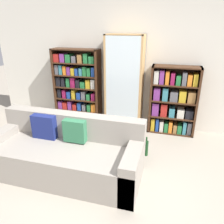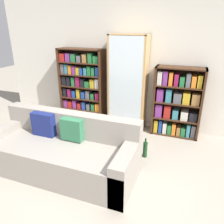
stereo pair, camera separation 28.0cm
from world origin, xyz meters
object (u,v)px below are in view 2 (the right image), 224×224
(bookshelf_left, at_px, (82,87))
(display_cabinet, at_px, (128,84))
(couch, at_px, (62,152))
(wine_bottle, at_px, (145,149))
(bookshelf_right, at_px, (177,104))

(bookshelf_left, bearing_deg, display_cabinet, -0.88)
(couch, distance_m, wine_bottle, 1.32)
(bookshelf_right, xyz_separation_m, wine_bottle, (-0.36, -1.00, -0.50))
(bookshelf_left, relative_size, wine_bottle, 4.71)
(couch, distance_m, bookshelf_right, 2.30)
(couch, xyz_separation_m, wine_bottle, (1.07, 0.76, -0.16))
(couch, bearing_deg, display_cabinet, 75.32)
(wine_bottle, bearing_deg, couch, -144.45)
(wine_bottle, bearing_deg, bookshelf_left, 148.62)
(couch, relative_size, wine_bottle, 6.48)
(bookshelf_left, bearing_deg, couch, -71.93)
(bookshelf_right, bearing_deg, wine_bottle, -109.56)
(display_cabinet, distance_m, wine_bottle, 1.41)
(couch, xyz_separation_m, bookshelf_left, (-0.58, 1.77, 0.48))
(bookshelf_left, relative_size, bookshelf_right, 1.19)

